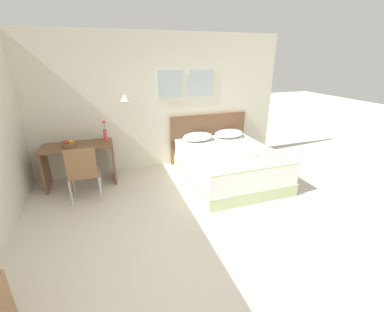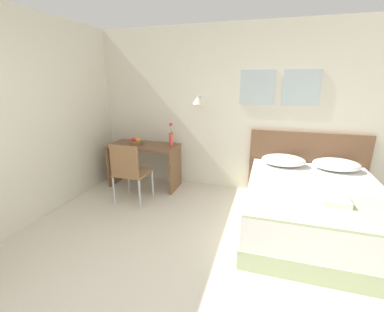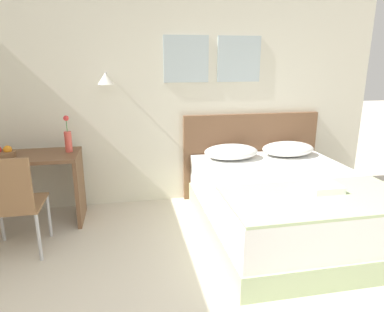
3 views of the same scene
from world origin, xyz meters
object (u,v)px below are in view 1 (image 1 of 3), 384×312
Objects in this scene: headboard at (208,137)px; folded_towel_near_foot at (246,155)px; desk_chair at (83,170)px; bed at (228,165)px; fruit_bowl at (69,144)px; pillow_right at (229,134)px; pillow_left at (198,137)px; throw_blanket at (245,161)px; desk at (79,157)px; flower_vase at (105,134)px.

folded_towel_near_foot is at bearing -86.03° from headboard.
folded_towel_near_foot is 2.68m from desk_chair.
fruit_bowl reaches higher than bed.
headboard is 2.80m from fruit_bowl.
pillow_right is at bearing 14.12° from desk_chair.
pillow_left is 1.25m from folded_towel_near_foot.
folded_towel_near_foot is (0.10, 0.14, 0.04)m from throw_blanket.
bed is 0.65m from throw_blanket.
pillow_left is 2.64× the size of fruit_bowl.
throw_blanket is 2.60m from desk_chair.
desk is 0.69m from desk_chair.
desk_chair is at bearing 167.21° from throw_blanket.
headboard is 2.74× the size of pillow_right.
flower_vase is at bearing 179.85° from pillow_right.
bed is at bearing 90.00° from throw_blanket.
pillow_right is 1.63× the size of flower_vase.
headboard is at bearing 90.00° from throw_blanket.
headboard reaches higher than pillow_left.
fruit_bowl reaches higher than folded_towel_near_foot.
bed is 0.89m from pillow_left.
bed is 3.14× the size of pillow_right.
flower_vase reaches higher than desk.
fruit_bowl is (-2.76, 0.65, 0.51)m from bed.
flower_vase reaches higher than pillow_left.
pillow_right reaches higher than throw_blanket.
pillow_left is 1.80m from flower_vase.
headboard is at bearing 93.97° from folded_towel_near_foot.
fruit_bowl reaches higher than throw_blanket.
desk is at bearing 165.47° from bed.
desk is (-2.99, -0.05, -0.14)m from pillow_right.
bed is at bearing -18.98° from flower_vase.
desk is 0.30m from fruit_bowl.
bed is at bearing -115.95° from pillow_right.
bed is 1.14× the size of headboard.
flower_vase reaches higher than pillow_right.
headboard is 7.25× the size of fruit_bowl.
throw_blanket is (0.00, -0.57, 0.31)m from bed.
folded_towel_near_foot is at bearing -22.23° from desk.
flower_vase is (0.49, 0.05, 0.37)m from desk.
pillow_left is at bearing 1.94° from fruit_bowl.
throw_blanket is 3.02m from fruit_bowl.
bed is at bearing 103.06° from folded_towel_near_foot.
headboard is at bearing 39.18° from pillow_left.
pillow_left is 2.30m from desk_chair.
folded_towel_near_foot is 0.24× the size of desk.
flower_vase reaches higher than desk_chair.
flower_vase is at bearing 161.02° from bed.
flower_vase is (-2.14, -0.28, 0.37)m from headboard.
desk_chair is 3.92× the size of fruit_bowl.
folded_towel_near_foot is at bearing -68.62° from pillow_left.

